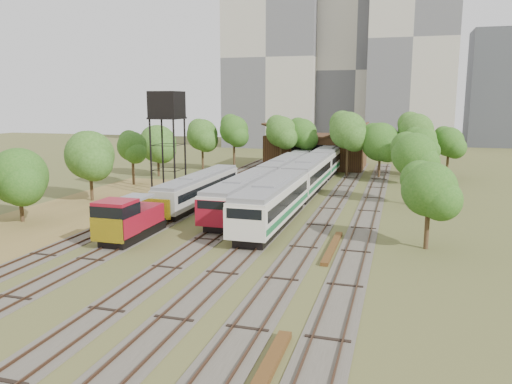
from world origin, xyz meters
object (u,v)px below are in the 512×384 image
(railcar_red_set, at_px, (266,182))
(water_tower, at_px, (167,108))
(railcar_green_set, at_px, (308,175))
(shunter_locomotive, at_px, (128,220))

(railcar_red_set, distance_m, water_tower, 14.76)
(railcar_red_set, relative_size, railcar_green_set, 0.66)
(railcar_green_set, xyz_separation_m, shunter_locomotive, (-10.00, -25.49, -0.39))
(railcar_red_set, relative_size, water_tower, 2.81)
(shunter_locomotive, relative_size, water_tower, 0.66)
(railcar_red_set, bearing_deg, railcar_green_set, 52.20)
(water_tower, bearing_deg, railcar_green_set, 19.09)
(railcar_red_set, xyz_separation_m, water_tower, (-12.11, -0.42, 8.42))
(railcar_red_set, distance_m, shunter_locomotive, 21.20)
(railcar_green_set, relative_size, shunter_locomotive, 6.43)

